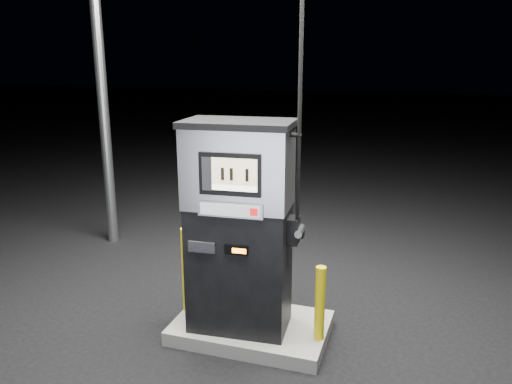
% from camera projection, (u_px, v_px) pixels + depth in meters
% --- Properties ---
extents(ground, '(80.00, 80.00, 0.00)m').
position_uv_depth(ground, '(251.00, 334.00, 5.31)').
color(ground, black).
rests_on(ground, ground).
extents(pump_island, '(1.60, 1.00, 0.15)m').
position_uv_depth(pump_island, '(251.00, 328.00, 5.30)').
color(pump_island, slate).
rests_on(pump_island, ground).
extents(fuel_dispenser, '(1.19, 0.71, 4.42)m').
position_uv_depth(fuel_dispenser, '(240.00, 226.00, 4.92)').
color(fuel_dispenser, black).
rests_on(fuel_dispenser, pump_island).
extents(bollard_left, '(0.14, 0.14, 0.95)m').
position_uv_depth(bollard_left, '(188.00, 270.00, 5.40)').
color(bollard_left, '#D9C20C').
rests_on(bollard_left, pump_island).
extents(bollard_right, '(0.13, 0.13, 0.77)m').
position_uv_depth(bollard_right, '(320.00, 303.00, 4.86)').
color(bollard_right, '#D9C20C').
rests_on(bollard_right, pump_island).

